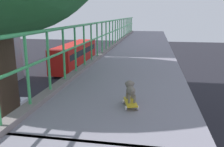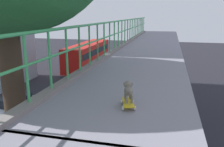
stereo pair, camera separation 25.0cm
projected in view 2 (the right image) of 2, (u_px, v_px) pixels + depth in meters
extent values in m
cube|color=black|center=(89.00, 142.00, 2.64)|extent=(2.49, 0.06, 0.00)
cylinder|color=#3AA65C|center=(26.00, 69.00, 3.48)|extent=(0.04, 0.04, 1.03)
cylinder|color=#3AA65C|center=(50.00, 60.00, 4.15)|extent=(0.04, 0.04, 1.03)
cylinder|color=#3AA65C|center=(67.00, 54.00, 4.82)|extent=(0.04, 0.04, 1.03)
cylinder|color=#3AA65C|center=(79.00, 49.00, 5.49)|extent=(0.04, 0.04, 1.03)
cylinder|color=#3AA65C|center=(89.00, 45.00, 6.16)|extent=(0.04, 0.04, 1.03)
cylinder|color=#3AA65C|center=(98.00, 42.00, 6.83)|extent=(0.04, 0.04, 1.03)
cylinder|color=#3AA65C|center=(104.00, 39.00, 7.50)|extent=(0.04, 0.04, 1.03)
cylinder|color=#3AA65C|center=(110.00, 37.00, 8.17)|extent=(0.04, 0.04, 1.03)
cylinder|color=#3AA65C|center=(114.00, 36.00, 8.84)|extent=(0.04, 0.04, 1.03)
cylinder|color=#3AA65C|center=(118.00, 34.00, 9.51)|extent=(0.04, 0.04, 1.03)
cylinder|color=#3AA65C|center=(122.00, 33.00, 10.18)|extent=(0.04, 0.04, 1.03)
cylinder|color=#3AA65C|center=(125.00, 32.00, 10.85)|extent=(0.04, 0.04, 1.03)
cylinder|color=#3AA65C|center=(128.00, 31.00, 11.52)|extent=(0.04, 0.04, 1.03)
cylinder|color=#3AA65C|center=(130.00, 30.00, 12.19)|extent=(0.04, 0.04, 1.03)
cylinder|color=#3AA65C|center=(132.00, 29.00, 12.86)|extent=(0.04, 0.04, 1.03)
cylinder|color=#3AA65C|center=(134.00, 28.00, 13.53)|extent=(0.04, 0.04, 1.03)
cylinder|color=#3AA65C|center=(136.00, 27.00, 14.21)|extent=(0.04, 0.04, 1.03)
cylinder|color=#3AA65C|center=(137.00, 27.00, 14.88)|extent=(0.04, 0.04, 1.03)
cylinder|color=#3AA65C|center=(139.00, 26.00, 15.55)|extent=(0.04, 0.04, 1.03)
cylinder|color=#3AA65C|center=(140.00, 26.00, 16.22)|extent=(0.04, 0.04, 1.03)
cylinder|color=#3AA65C|center=(141.00, 25.00, 16.89)|extent=(0.04, 0.04, 1.03)
cylinder|color=#3AA65C|center=(143.00, 25.00, 17.56)|extent=(0.04, 0.04, 1.03)
cylinder|color=#3AA65C|center=(144.00, 24.00, 18.23)|extent=(0.04, 0.04, 1.03)
cube|color=red|center=(28.00, 139.00, 12.25)|extent=(1.63, 3.97, 0.63)
cube|color=#1E232B|center=(25.00, 130.00, 11.94)|extent=(1.40, 2.16, 0.57)
cube|color=silver|center=(24.00, 123.00, 11.85)|extent=(0.36, 0.16, 0.12)
cylinder|color=black|center=(54.00, 132.00, 13.38)|extent=(0.23, 0.67, 0.67)
cylinder|color=black|center=(29.00, 129.00, 13.74)|extent=(0.23, 0.67, 0.67)
cube|color=white|center=(14.00, 109.00, 16.01)|extent=(1.69, 4.15, 0.66)
cube|color=#1E232B|center=(14.00, 100.00, 16.01)|extent=(1.44, 2.09, 0.55)
cylinder|color=black|center=(12.00, 123.00, 14.57)|extent=(0.21, 0.61, 0.61)
cylinder|color=black|center=(36.00, 106.00, 17.19)|extent=(0.21, 0.61, 0.61)
cylinder|color=black|center=(17.00, 104.00, 17.56)|extent=(0.21, 0.61, 0.61)
cube|color=red|center=(88.00, 55.00, 30.63)|extent=(2.47, 11.44, 2.83)
cube|color=black|center=(88.00, 51.00, 30.51)|extent=(2.49, 10.53, 0.70)
cylinder|color=black|center=(105.00, 59.00, 34.43)|extent=(0.28, 0.96, 0.96)
cylinder|color=black|center=(90.00, 58.00, 34.97)|extent=(0.28, 0.96, 0.96)
cylinder|color=black|center=(89.00, 70.00, 27.69)|extent=(0.28, 0.96, 0.96)
cylinder|color=black|center=(70.00, 69.00, 28.23)|extent=(0.28, 0.96, 0.96)
cylinder|color=#4A3729|center=(19.00, 143.00, 6.28)|extent=(0.54, 0.54, 7.00)
cube|color=gold|center=(128.00, 102.00, 3.61)|extent=(0.26, 0.44, 0.02)
cylinder|color=white|center=(133.00, 102.00, 3.76)|extent=(0.04, 0.07, 0.06)
cylinder|color=white|center=(122.00, 102.00, 3.75)|extent=(0.04, 0.07, 0.06)
cylinder|color=white|center=(135.00, 108.00, 3.50)|extent=(0.04, 0.07, 0.06)
cylinder|color=white|center=(123.00, 108.00, 3.49)|extent=(0.04, 0.07, 0.06)
cylinder|color=slate|center=(130.00, 95.00, 3.72)|extent=(0.04, 0.04, 0.13)
cylinder|color=slate|center=(125.00, 95.00, 3.72)|extent=(0.04, 0.04, 0.13)
cylinder|color=slate|center=(132.00, 99.00, 3.53)|extent=(0.04, 0.04, 0.13)
cylinder|color=slate|center=(126.00, 99.00, 3.53)|extent=(0.04, 0.04, 0.13)
ellipsoid|color=slate|center=(129.00, 91.00, 3.60)|extent=(0.20, 0.30, 0.12)
sphere|color=slate|center=(128.00, 85.00, 3.70)|extent=(0.13, 0.13, 0.13)
ellipsoid|color=slate|center=(128.00, 84.00, 3.76)|extent=(0.06, 0.07, 0.04)
sphere|color=slate|center=(131.00, 84.00, 3.69)|extent=(0.06, 0.06, 0.06)
sphere|color=slate|center=(125.00, 84.00, 3.69)|extent=(0.06, 0.06, 0.06)
sphere|color=slate|center=(130.00, 91.00, 3.45)|extent=(0.06, 0.06, 0.06)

